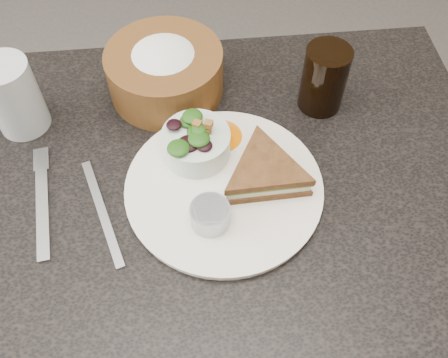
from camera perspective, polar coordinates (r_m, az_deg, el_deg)
name	(u,v)px	position (r m, az deg, el deg)	size (l,w,h in m)	color
floor	(200,343)	(1.45, -2.74, -18.23)	(6.00, 6.00, 0.00)	#3E3C3A
dining_table	(193,290)	(1.09, -3.53, -12.60)	(1.00, 0.70, 0.75)	black
dinner_plate	(224,188)	(0.76, 0.00, -1.02)	(0.30, 0.30, 0.01)	silver
sandwich	(265,172)	(0.74, 4.69, 0.75)	(0.15, 0.15, 0.04)	brown
salad_bowl	(196,140)	(0.77, -3.23, 4.44)	(0.11, 0.11, 0.06)	silver
dressing_ramekin	(210,215)	(0.71, -1.60, -4.16)	(0.06, 0.06, 0.03)	#9698A2
orange_wedge	(221,130)	(0.80, -0.38, 5.62)	(0.07, 0.07, 0.03)	orange
fork	(42,207)	(0.79, -20.04, -3.03)	(0.02, 0.18, 0.00)	#A0A0A1
knife	(102,212)	(0.76, -13.76, -3.66)	(0.01, 0.20, 0.00)	#9A9CA1
bread_basket	(164,66)	(0.87, -6.82, 12.72)	(0.20, 0.20, 0.11)	brown
cola_glass	(325,76)	(0.85, 11.43, 11.46)	(0.07, 0.07, 0.13)	black
water_glass	(13,96)	(0.87, -22.94, 8.68)	(0.08, 0.08, 0.13)	#ACB4BD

